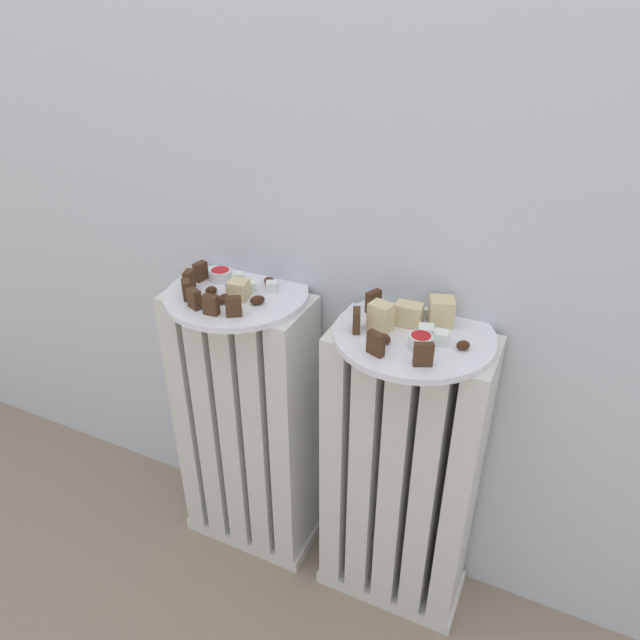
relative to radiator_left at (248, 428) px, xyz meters
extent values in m
cube|color=silver|center=(0.00, 0.00, -0.31)|extent=(0.31, 0.15, 0.03)
cube|color=silver|center=(-0.12, 0.00, 0.02)|extent=(0.05, 0.15, 0.63)
cube|color=silver|center=(-0.06, 0.00, 0.02)|extent=(0.05, 0.15, 0.63)
cube|color=silver|center=(0.00, 0.00, 0.02)|extent=(0.05, 0.15, 0.63)
cube|color=silver|center=(0.06, 0.00, 0.02)|extent=(0.05, 0.15, 0.63)
cube|color=silver|center=(0.12, 0.00, 0.02)|extent=(0.05, 0.15, 0.63)
cube|color=silver|center=(0.36, 0.00, -0.31)|extent=(0.31, 0.15, 0.03)
cube|color=silver|center=(0.24, 0.00, 0.02)|extent=(0.05, 0.15, 0.63)
cube|color=silver|center=(0.30, 0.00, 0.02)|extent=(0.05, 0.15, 0.63)
cube|color=silver|center=(0.36, 0.00, 0.02)|extent=(0.05, 0.15, 0.63)
cube|color=silver|center=(0.43, 0.00, 0.02)|extent=(0.05, 0.15, 0.63)
cube|color=silver|center=(0.49, 0.00, 0.02)|extent=(0.05, 0.15, 0.63)
cylinder|color=white|center=(0.00, 0.00, 0.34)|extent=(0.28, 0.28, 0.01)
cylinder|color=white|center=(0.36, 0.00, 0.34)|extent=(0.28, 0.28, 0.01)
cube|color=#472B19|center=(-0.09, 0.02, 0.37)|extent=(0.02, 0.03, 0.04)
cube|color=#472B19|center=(-0.09, -0.03, 0.37)|extent=(0.02, 0.03, 0.04)
cube|color=#472B19|center=(-0.07, -0.06, 0.37)|extent=(0.03, 0.03, 0.04)
cube|color=#472B19|center=(-0.04, -0.09, 0.37)|extent=(0.03, 0.03, 0.04)
cube|color=#472B19|center=(0.01, -0.10, 0.37)|extent=(0.03, 0.02, 0.04)
cube|color=#472B19|center=(0.05, -0.08, 0.37)|extent=(0.03, 0.03, 0.04)
cube|color=beige|center=(0.02, -0.02, 0.37)|extent=(0.04, 0.04, 0.04)
cube|color=white|center=(0.06, 0.03, 0.36)|extent=(0.03, 0.03, 0.02)
cube|color=white|center=(-0.02, 0.04, 0.36)|extent=(0.02, 0.02, 0.02)
cube|color=white|center=(0.02, 0.01, 0.36)|extent=(0.03, 0.03, 0.02)
cube|color=white|center=(0.00, 0.00, 0.36)|extent=(0.02, 0.02, 0.02)
ellipsoid|color=#3D1E0F|center=(-0.04, -0.03, 0.36)|extent=(0.03, 0.03, 0.02)
ellipsoid|color=#3D1E0F|center=(0.00, -0.05, 0.36)|extent=(0.02, 0.03, 0.02)
ellipsoid|color=#3D1E0F|center=(0.05, 0.05, 0.36)|extent=(0.03, 0.02, 0.02)
ellipsoid|color=#3D1E0F|center=(0.06, -0.03, 0.36)|extent=(0.03, 0.04, 0.02)
cylinder|color=white|center=(-0.06, 0.03, 0.36)|extent=(0.04, 0.04, 0.02)
cylinder|color=red|center=(-0.06, 0.03, 0.37)|extent=(0.04, 0.04, 0.01)
cube|color=#472B19|center=(0.27, 0.04, 0.37)|extent=(0.02, 0.03, 0.04)
cube|color=#472B19|center=(0.27, -0.04, 0.37)|extent=(0.02, 0.03, 0.04)
cube|color=#472B19|center=(0.33, -0.09, 0.37)|extent=(0.03, 0.02, 0.04)
cube|color=#472B19|center=(0.40, -0.09, 0.37)|extent=(0.03, 0.02, 0.04)
cube|color=beige|center=(0.34, 0.02, 0.37)|extent=(0.05, 0.03, 0.04)
cube|color=beige|center=(0.31, -0.02, 0.37)|extent=(0.04, 0.04, 0.05)
cube|color=beige|center=(0.40, 0.05, 0.37)|extent=(0.05, 0.05, 0.05)
cube|color=white|center=(0.41, -0.02, 0.36)|extent=(0.03, 0.03, 0.02)
cube|color=white|center=(0.36, 0.06, 0.36)|extent=(0.03, 0.03, 0.02)
cube|color=white|center=(0.39, -0.02, 0.36)|extent=(0.03, 0.03, 0.03)
ellipsoid|color=#3D1E0F|center=(0.45, -0.02, 0.36)|extent=(0.03, 0.03, 0.02)
ellipsoid|color=#3D1E0F|center=(0.39, 0.09, 0.36)|extent=(0.03, 0.03, 0.02)
ellipsoid|color=#3D1E0F|center=(0.33, -0.06, 0.36)|extent=(0.03, 0.02, 0.02)
cylinder|color=white|center=(0.39, -0.05, 0.36)|extent=(0.04, 0.04, 0.03)
cylinder|color=red|center=(0.39, -0.05, 0.37)|extent=(0.03, 0.03, 0.01)
cube|color=silver|center=(-0.01, -0.03, 0.35)|extent=(0.03, 0.07, 0.00)
cube|color=silver|center=(-0.03, 0.02, 0.35)|extent=(0.03, 0.03, 0.00)
camera|label=1|loc=(0.58, -0.86, 0.87)|focal=32.68mm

